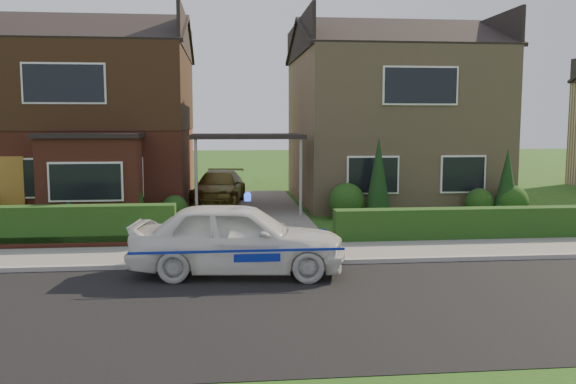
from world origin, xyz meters
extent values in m
plane|color=#184512|center=(0.00, 0.00, 0.00)|extent=(120.00, 120.00, 0.00)
cube|color=black|center=(0.00, 0.00, 0.00)|extent=(60.00, 6.00, 0.02)
cube|color=#9E9993|center=(0.00, 3.05, 0.06)|extent=(60.00, 0.16, 0.12)
cube|color=slate|center=(0.00, 4.10, 0.05)|extent=(60.00, 2.00, 0.10)
cube|color=#666059|center=(0.00, 11.00, 0.06)|extent=(3.80, 12.00, 0.12)
cube|color=brown|center=(-5.80, 14.00, 2.90)|extent=(7.20, 8.00, 5.80)
cube|color=white|center=(-7.38, 9.98, 1.40)|extent=(1.80, 0.08, 1.30)
cube|color=white|center=(-4.22, 9.98, 1.40)|extent=(1.60, 0.08, 1.30)
cube|color=white|center=(-5.80, 9.98, 4.40)|extent=(2.60, 0.08, 1.30)
cube|color=black|center=(-5.80, 14.00, 4.35)|extent=(7.26, 8.06, 2.90)
cube|color=brown|center=(-4.94, 9.30, 1.35)|extent=(3.00, 1.40, 2.70)
cube|color=black|center=(-4.94, 9.30, 2.77)|extent=(3.20, 1.60, 0.14)
cube|color=#9D8260|center=(5.80, 14.00, 2.90)|extent=(7.20, 8.00, 5.80)
cube|color=white|center=(4.22, 9.98, 1.40)|extent=(1.80, 0.08, 1.30)
cube|color=white|center=(7.38, 9.98, 1.40)|extent=(1.60, 0.08, 1.30)
cube|color=white|center=(5.80, 9.98, 4.40)|extent=(2.60, 0.08, 1.30)
cube|color=black|center=(0.00, 11.00, 2.70)|extent=(3.80, 3.00, 0.14)
cylinder|color=gray|center=(-1.70, 9.60, 1.35)|extent=(0.10, 0.10, 2.70)
cylinder|color=gray|center=(1.70, 9.60, 1.35)|extent=(0.10, 0.10, 2.70)
cube|color=brown|center=(-5.80, 5.30, 0.18)|extent=(7.70, 0.25, 0.36)
cube|color=#163611|center=(-5.80, 5.45, 0.00)|extent=(7.50, 0.55, 0.90)
cube|color=#163611|center=(5.80, 5.35, 0.00)|extent=(7.50, 0.55, 0.80)
sphere|color=#163611|center=(-4.00, 9.30, 0.66)|extent=(1.32, 1.32, 1.32)
sphere|color=#163611|center=(-2.40, 9.60, 0.42)|extent=(0.84, 0.84, 0.84)
sphere|color=#163611|center=(3.20, 9.40, 0.60)|extent=(1.20, 1.20, 1.20)
sphere|color=#163611|center=(7.80, 9.50, 0.48)|extent=(0.96, 0.96, 0.96)
sphere|color=#163611|center=(8.80, 9.20, 0.54)|extent=(1.08, 1.08, 1.08)
cone|color=black|center=(4.20, 9.20, 1.30)|extent=(0.90, 0.90, 2.60)
cone|color=black|center=(8.60, 9.20, 1.10)|extent=(0.90, 0.90, 2.20)
imported|color=silver|center=(-0.53, 2.40, 0.76)|extent=(2.28, 4.64, 1.52)
sphere|color=#193FF2|center=(-0.31, 2.40, 1.60)|extent=(0.17, 0.17, 0.17)
cube|color=navy|center=(-0.53, 1.50, 0.70)|extent=(4.11, 0.02, 0.05)
cube|color=navy|center=(-0.53, 3.30, 0.70)|extent=(4.11, 0.01, 0.05)
ellipsoid|color=black|center=(-1.78, 2.30, 1.05)|extent=(0.22, 0.17, 0.21)
sphere|color=white|center=(-1.76, 2.24, 1.04)|extent=(0.11, 0.11, 0.11)
sphere|color=black|center=(-1.76, 2.28, 1.19)|extent=(0.13, 0.13, 0.13)
cone|color=black|center=(-1.80, 2.29, 1.26)|extent=(0.04, 0.04, 0.05)
cone|color=black|center=(-1.71, 2.29, 1.26)|extent=(0.04, 0.04, 0.05)
imported|color=brown|center=(-1.00, 12.86, 0.73)|extent=(2.27, 4.40, 1.22)
imported|color=gray|center=(-5.49, 8.51, 0.40)|extent=(0.48, 0.38, 0.80)
imported|color=gray|center=(-6.78, 7.94, 0.38)|extent=(0.51, 0.46, 0.76)
camera|label=1|loc=(-0.81, -10.15, 3.17)|focal=38.00mm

